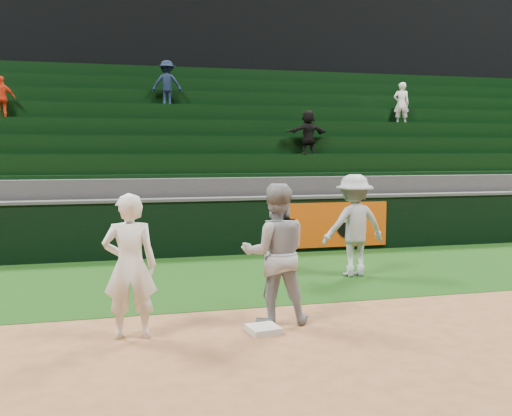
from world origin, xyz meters
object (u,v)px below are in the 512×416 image
(first_base, at_px, (263,329))
(baserunner, at_px, (275,254))
(first_baseman, at_px, (130,266))
(base_coach, at_px, (354,225))

(first_base, xyz_separation_m, baserunner, (0.26, 0.38, 0.87))
(first_base, height_order, baserunner, baserunner)
(first_baseman, xyz_separation_m, baserunner, (1.86, 0.18, 0.04))
(first_baseman, distance_m, base_coach, 4.72)
(first_base, distance_m, base_coach, 3.73)
(first_baseman, bearing_deg, base_coach, -144.05)
(first_baseman, height_order, base_coach, base_coach)
(first_base, height_order, first_baseman, first_baseman)
(first_base, xyz_separation_m, base_coach, (2.39, 2.73, 0.88))
(first_baseman, height_order, baserunner, baserunner)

